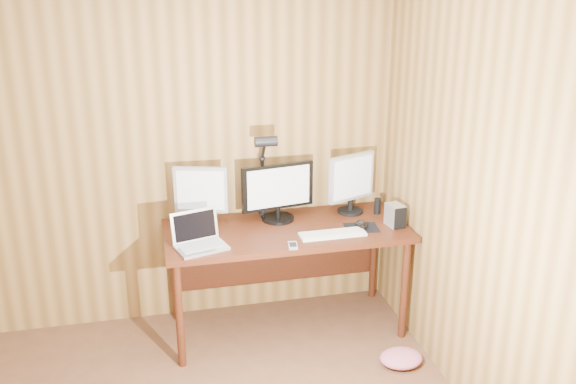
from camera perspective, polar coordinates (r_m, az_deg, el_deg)
name	(u,v)px	position (r m, az deg, el deg)	size (l,w,h in m)	color
room_shell	(133,292)	(2.26, -14.27, -9.09)	(4.00, 4.00, 4.00)	brown
desk	(284,241)	(4.15, -0.38, -4.58)	(1.60, 0.70, 0.75)	#3F1A0D
monitor_center	(278,192)	(4.10, -0.96, 0.05)	(0.50, 0.22, 0.40)	black
monitor_left	(201,194)	(4.05, -8.14, -0.23)	(0.35, 0.17, 0.40)	black
monitor_right	(351,182)	(4.25, 5.94, 0.95)	(0.36, 0.18, 0.42)	black
laptop	(199,238)	(3.79, -8.37, -4.29)	(0.35, 0.30, 0.21)	silver
keyboard	(333,234)	(3.93, 4.19, -3.93)	(0.43, 0.14, 0.02)	white
mousepad	(361,228)	(4.07, 6.89, -3.33)	(0.22, 0.18, 0.00)	black
mouse	(362,225)	(4.06, 6.90, -3.05)	(0.07, 0.12, 0.04)	black
hard_drive	(395,215)	(4.11, 10.00, -2.16)	(0.11, 0.15, 0.15)	silver
phone	(293,245)	(3.76, 0.46, -5.03)	(0.07, 0.12, 0.02)	silver
speaker	(377,206)	(4.31, 8.36, -1.31)	(0.05, 0.05, 0.11)	black
desk_lamp	(264,164)	(4.06, -2.23, 2.65)	(0.15, 0.21, 0.64)	black
fabric_pile	(401,358)	(4.05, 10.53, -15.05)	(0.27, 0.22, 0.09)	#C35E77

